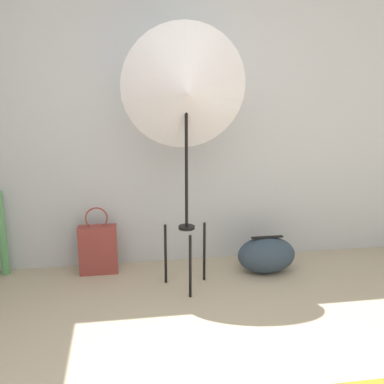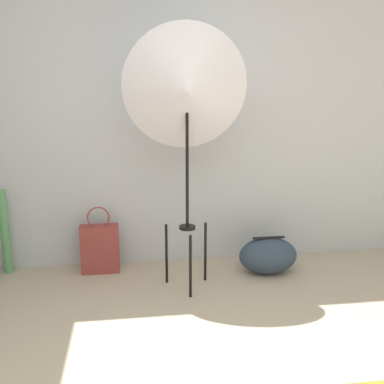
{
  "view_description": "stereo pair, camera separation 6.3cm",
  "coord_description": "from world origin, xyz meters",
  "px_view_note": "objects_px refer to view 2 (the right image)",
  "views": [
    {
      "loc": [
        -0.41,
        -1.26,
        1.5
      ],
      "look_at": [
        0.03,
        1.53,
        0.78
      ],
      "focal_mm": 42.0,
      "sensor_mm": 36.0,
      "label": 1
    },
    {
      "loc": [
        -0.34,
        -1.27,
        1.5
      ],
      "look_at": [
        0.03,
        1.53,
        0.78
      ],
      "focal_mm": 42.0,
      "sensor_mm": 36.0,
      "label": 2
    }
  ],
  "objects_px": {
    "tote_bag": "(100,248)",
    "paper_roll": "(5,232)",
    "duffel_bag": "(268,256)",
    "photo_umbrella": "(187,91)"
  },
  "relations": [
    {
      "from": "photo_umbrella",
      "to": "paper_roll",
      "type": "xyz_separation_m",
      "value": [
        -1.38,
        0.44,
        -1.08
      ]
    },
    {
      "from": "tote_bag",
      "to": "duffel_bag",
      "type": "relative_size",
      "value": 1.18
    },
    {
      "from": "tote_bag",
      "to": "paper_roll",
      "type": "distance_m",
      "value": 0.75
    },
    {
      "from": "duffel_bag",
      "to": "paper_roll",
      "type": "height_order",
      "value": "paper_roll"
    },
    {
      "from": "duffel_bag",
      "to": "photo_umbrella",
      "type": "bearing_deg",
      "value": -167.18
    },
    {
      "from": "tote_bag",
      "to": "duffel_bag",
      "type": "height_order",
      "value": "tote_bag"
    },
    {
      "from": "duffel_bag",
      "to": "paper_roll",
      "type": "relative_size",
      "value": 0.68
    },
    {
      "from": "tote_bag",
      "to": "duffel_bag",
      "type": "distance_m",
      "value": 1.33
    },
    {
      "from": "paper_roll",
      "to": "photo_umbrella",
      "type": "bearing_deg",
      "value": -17.53
    },
    {
      "from": "photo_umbrella",
      "to": "duffel_bag",
      "type": "xyz_separation_m",
      "value": [
        0.66,
        0.15,
        -1.27
      ]
    }
  ]
}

